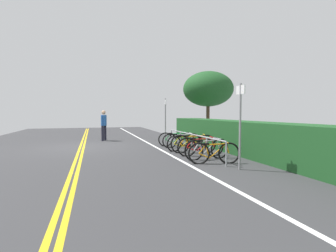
{
  "coord_description": "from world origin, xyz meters",
  "views": [
    {
      "loc": [
        12.33,
        0.48,
        1.59
      ],
      "look_at": [
        3.3,
        3.22,
        1.09
      ],
      "focal_mm": 26.7,
      "sensor_mm": 36.0,
      "label": 1
    }
  ],
  "objects": [
    {
      "name": "bicycle_1",
      "position": [
        1.61,
        4.37,
        0.33
      ],
      "size": [
        0.46,
        1.76,
        0.7
      ],
      "color": "black",
      "rests_on": "ground_plane"
    },
    {
      "name": "bicycle_6",
      "position": [
        5.31,
        4.12,
        0.33
      ],
      "size": [
        0.53,
        1.62,
        0.72
      ],
      "color": "black",
      "rests_on": "ground_plane"
    },
    {
      "name": "sign_post_near",
      "position": [
        0.06,
        4.07,
        1.39
      ],
      "size": [
        0.36,
        0.07,
        2.32
      ],
      "color": "gray",
      "rests_on": "ground_plane"
    },
    {
      "name": "pedestrian",
      "position": [
        -2.36,
        1.11,
        1.0
      ],
      "size": [
        0.43,
        0.32,
        1.73
      ],
      "color": "#1E1E2D",
      "rests_on": "ground_plane"
    },
    {
      "name": "bike_rack",
      "position": [
        3.14,
        4.27,
        0.57
      ],
      "size": [
        5.39,
        0.05,
        0.76
      ],
      "color": "#9EA0A5",
      "rests_on": "ground_plane"
    },
    {
      "name": "centre_line_yellow_outer",
      "position": [
        0.0,
        0.08,
        0.0
      ],
      "size": [
        28.15,
        0.1,
        0.0
      ],
      "primitive_type": "cube",
      "color": "gold",
      "rests_on": "ground_plane"
    },
    {
      "name": "bicycle_5",
      "position": [
        4.58,
        4.24,
        0.35
      ],
      "size": [
        0.46,
        1.74,
        0.74
      ],
      "color": "black",
      "rests_on": "ground_plane"
    },
    {
      "name": "bike_lane_stripe_white",
      "position": [
        0.0,
        3.29,
        0.0
      ],
      "size": [
        28.15,
        0.12,
        0.0
      ],
      "primitive_type": "cube",
      "color": "white",
      "rests_on": "ground_plane"
    },
    {
      "name": "bicycle_2",
      "position": [
        2.49,
        4.22,
        0.32
      ],
      "size": [
        0.48,
        1.72,
        0.7
      ],
      "color": "black",
      "rests_on": "ground_plane"
    },
    {
      "name": "bicycle_0",
      "position": [
        1.05,
        4.32,
        0.33
      ],
      "size": [
        0.54,
        1.7,
        0.71
      ],
      "color": "black",
      "rests_on": "ground_plane"
    },
    {
      "name": "centre_line_yellow_inner",
      "position": [
        0.0,
        -0.08,
        0.0
      ],
      "size": [
        28.15,
        0.1,
        0.0
      ],
      "primitive_type": "cube",
      "color": "gold",
      "rests_on": "ground_plane"
    },
    {
      "name": "ground_plane",
      "position": [
        0.0,
        0.0,
        -0.03
      ],
      "size": [
        31.28,
        11.41,
        0.05
      ],
      "primitive_type": "cube",
      "color": "#353538"
    },
    {
      "name": "bicycle_4",
      "position": [
        3.91,
        4.29,
        0.35
      ],
      "size": [
        0.51,
        1.72,
        0.74
      ],
      "color": "black",
      "rests_on": "ground_plane"
    },
    {
      "name": "hedge_backdrop",
      "position": [
        4.64,
        6.21,
        0.63
      ],
      "size": [
        14.34,
        1.3,
        1.26
      ],
      "primitive_type": "cube",
      "color": "#1C4C21",
      "rests_on": "ground_plane"
    },
    {
      "name": "bicycle_3",
      "position": [
        3.2,
        4.3,
        0.36
      ],
      "size": [
        0.6,
        1.76,
        0.78
      ],
      "color": "black",
      "rests_on": "ground_plane"
    },
    {
      "name": "sign_post_far",
      "position": [
        6.27,
        4.42,
        1.44
      ],
      "size": [
        0.36,
        0.06,
        2.41
      ],
      "color": "gray",
      "rests_on": "ground_plane"
    },
    {
      "name": "tree_near_left",
      "position": [
        -2.0,
        7.46,
        3.08
      ],
      "size": [
        3.13,
        3.13,
        4.18
      ],
      "color": "#473323",
      "rests_on": "ground_plane"
    }
  ]
}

